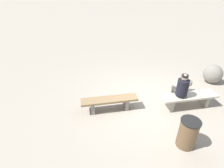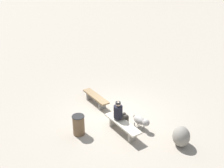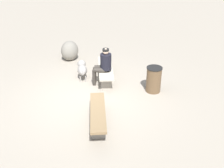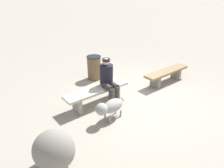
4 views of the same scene
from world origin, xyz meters
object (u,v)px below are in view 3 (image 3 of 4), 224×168
object	(u,v)px
bench_left	(98,114)
boulder	(70,51)
bench_right	(106,70)
seated_person	(103,64)
dog	(82,68)
trash_bin	(154,79)

from	to	relation	value
bench_left	boulder	xyz separation A→B (m)	(4.35, 1.31, 0.06)
bench_left	bench_right	xyz separation A→B (m)	(2.61, -0.14, 0.03)
seated_person	dog	bearing A→B (deg)	61.92
bench_left	bench_right	size ratio (longest dim) A/B	0.97
bench_left	trash_bin	distance (m)	2.46
bench_right	dog	world-z (taller)	dog
bench_right	boulder	world-z (taller)	boulder
bench_left	bench_right	bearing A→B (deg)	-6.95
seated_person	boulder	distance (m)	2.51
bench_left	trash_bin	world-z (taller)	trash_bin
boulder	bench_left	bearing A→B (deg)	-163.29
bench_right	boulder	bearing A→B (deg)	35.90
bench_left	dog	distance (m)	2.83
trash_bin	dog	bearing A→B (deg)	68.07
bench_left	boulder	distance (m)	4.55
dog	trash_bin	bearing A→B (deg)	-120.99
bench_left	bench_right	world-z (taller)	bench_right
trash_bin	bench_right	bearing A→B (deg)	62.21
seated_person	trash_bin	xyz separation A→B (m)	(-0.49, -1.58, -0.32)
seated_person	trash_bin	world-z (taller)	seated_person
trash_bin	bench_left	bearing A→B (deg)	137.23
bench_right	boulder	xyz separation A→B (m)	(1.74, 1.45, 0.03)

